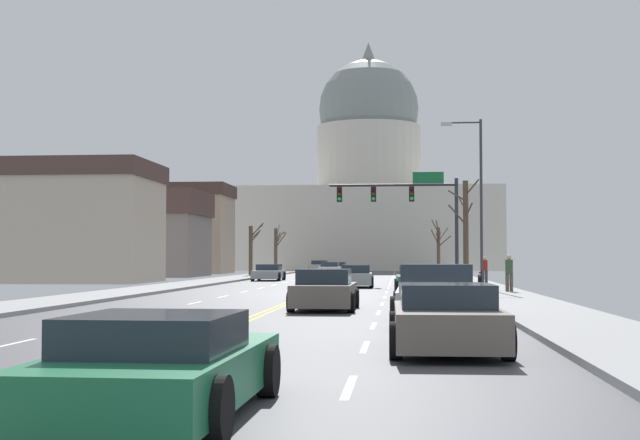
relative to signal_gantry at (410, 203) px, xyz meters
name	(u,v)px	position (x,y,z in m)	size (l,w,h in m)	color
ground	(311,293)	(-4.78, -13.26, -5.02)	(20.00, 180.00, 0.20)	#47474C
signal_gantry	(410,203)	(0.00, 0.00, 0.00)	(7.91, 0.41, 6.79)	#28282D
street_lamp_right	(476,190)	(3.18, -9.90, 0.04)	(2.05, 0.24, 8.46)	#333338
capitol_building	(369,194)	(-4.78, 62.26, 4.94)	(33.48, 20.45, 30.31)	beige
sedan_near_00	(356,277)	(-3.12, -4.44, -4.45)	(2.08, 4.44, 1.26)	#9EA3A8
sedan_near_01	(417,280)	(0.18, -11.56, -4.43)	(2.20, 4.65, 1.27)	#1E7247
sedan_near_02	(426,285)	(0.40, -18.77, -4.44)	(2.00, 4.34, 1.29)	#1E7247
sedan_near_03	(325,291)	(-3.06, -25.77, -4.42)	(2.10, 4.35, 1.33)	#6B6056
pickup_truck_near_04	(436,297)	(0.31, -31.66, -4.35)	(2.30, 5.51, 1.53)	#ADB2B7
sedan_near_05	(446,319)	(0.23, -38.00, -4.45)	(2.12, 4.56, 1.24)	#6B6056
sedan_near_06	(160,367)	(-3.21, -44.87, -4.51)	(2.18, 4.52, 1.12)	#1E7247
sedan_oncoming_00	(269,273)	(-10.13, 9.03, -4.48)	(2.09, 4.54, 1.18)	#9EA3A8
sedan_oncoming_01	(330,270)	(-6.77, 22.57, -4.44)	(1.97, 4.31, 1.26)	silver
sedan_oncoming_02	(338,268)	(-6.83, 33.07, -4.47)	(1.95, 4.61, 1.20)	silver
sedan_oncoming_03	(319,266)	(-9.83, 45.93, -4.43)	(2.17, 4.52, 1.30)	silver
flank_building_00	(86,222)	(-21.68, 3.24, -0.95)	(9.13, 8.48, 8.10)	#B2A38E
flank_building_01	(184,229)	(-22.84, 34.88, -0.42)	(9.62, 7.63, 9.14)	tan
flank_building_02	(134,233)	(-23.73, 20.54, -1.29)	(12.29, 9.46, 7.37)	slate
bare_tree_00	(466,230)	(3.02, -4.64, -1.83)	(1.70, 2.15, 5.88)	#4C3D2D
bare_tree_01	(251,249)	(-13.41, 20.70, -2.64)	(1.27, 0.96, 4.54)	#4C3D2D
bare_tree_02	(438,247)	(3.03, 31.11, -2.42)	(1.96, 2.65, 5.16)	#4C3D2D
bare_tree_03	(276,249)	(-12.74, 31.21, -2.54)	(1.30, 1.33, 4.68)	brown
pedestrian_00	(509,271)	(4.35, -13.33, -3.97)	(0.35, 0.34, 1.68)	#4C4238
pedestrian_01	(485,269)	(4.18, -3.30, -4.00)	(0.35, 0.34, 1.61)	#33333D
bicycle_parked	(480,282)	(3.34, -9.73, -4.55)	(0.12, 1.77, 0.85)	black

